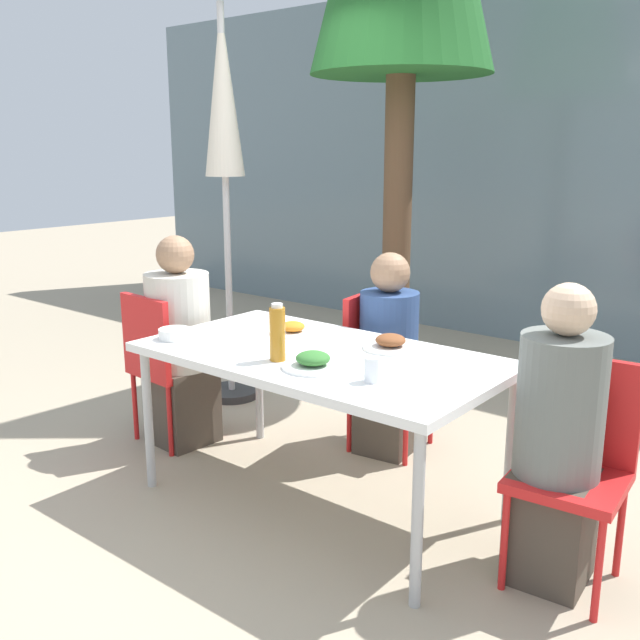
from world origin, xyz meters
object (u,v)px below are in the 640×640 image
object	(u,v)px
chair_left	(163,358)
drinking_cup	(373,370)
chair_right	(576,454)
salad_bowl	(175,334)
person_right	(557,445)
person_left	(180,348)
person_far	(388,359)
closed_umbrella	(224,128)
bottle	(277,333)
chair_far	(379,359)

from	to	relation	value
chair_left	drinking_cup	bearing A→B (deg)	-2.92
chair_right	salad_bowl	distance (m)	1.88
person_right	drinking_cup	size ratio (longest dim) A/B	11.81
person_left	chair_right	world-z (taller)	person_left
person_far	drinking_cup	bearing A→B (deg)	22.43
closed_umbrella	bottle	xyz separation A→B (m)	(1.34, -1.00, -0.90)
person_far	drinking_cup	xyz separation A→B (m)	(0.51, -0.89, 0.26)
closed_umbrella	bottle	size ratio (longest dim) A/B	9.87
chair_right	salad_bowl	xyz separation A→B (m)	(-1.81, -0.43, 0.26)
person_right	salad_bowl	world-z (taller)	person_right
salad_bowl	closed_umbrella	bearing A→B (deg)	124.14
chair_far	chair_right	bearing A→B (deg)	58.75
chair_left	drinking_cup	xyz separation A→B (m)	(1.55, -0.20, 0.29)
person_far	closed_umbrella	world-z (taller)	closed_umbrella
closed_umbrella	bottle	bearing A→B (deg)	-36.73
person_left	closed_umbrella	xyz separation A→B (m)	(-0.33, 0.70, 1.21)
chair_left	chair_far	bearing A→B (deg)	42.04
person_right	bottle	size ratio (longest dim) A/B	4.65
person_right	salad_bowl	xyz separation A→B (m)	(-1.76, -0.34, 0.21)
bottle	chair_far	bearing A→B (deg)	96.77
closed_umbrella	person_right	bearing A→B (deg)	-15.82
chair_left	drinking_cup	size ratio (longest dim) A/B	8.69
person_right	chair_far	size ratio (longest dim) A/B	1.36
chair_right	salad_bowl	bearing A→B (deg)	8.75
chair_right	bottle	size ratio (longest dim) A/B	3.42
chair_left	person_left	size ratio (longest dim) A/B	0.73
person_right	drinking_cup	bearing A→B (deg)	18.54
chair_left	person_right	xyz separation A→B (m)	(2.20, 0.08, 0.05)
chair_left	salad_bowl	bearing A→B (deg)	-26.84
chair_right	chair_far	size ratio (longest dim) A/B	1.00
person_left	drinking_cup	size ratio (longest dim) A/B	11.89
bottle	salad_bowl	size ratio (longest dim) A/B	1.67
person_far	bottle	world-z (taller)	person_far
chair_left	person_left	distance (m)	0.11
person_left	drinking_cup	world-z (taller)	person_left
chair_left	drinking_cup	world-z (taller)	chair_left
person_far	chair_far	bearing A→B (deg)	-121.92
bottle	chair_right	bearing A→B (deg)	17.87
bottle	salad_bowl	bearing A→B (deg)	-175.74
chair_far	person_far	xyz separation A→B (m)	(0.09, -0.04, 0.02)
chair_far	salad_bowl	size ratio (longest dim) A/B	5.71
chair_right	chair_far	world-z (taller)	same
person_far	closed_umbrella	size ratio (longest dim) A/B	0.45
chair_left	person_far	world-z (taller)	person_far
person_far	salad_bowl	bearing A→B (deg)	-39.57
salad_bowl	bottle	bearing A→B (deg)	4.26
person_right	closed_umbrella	xyz separation A→B (m)	(-2.47, 0.70, 1.21)
bottle	salad_bowl	world-z (taller)	bottle
chair_right	closed_umbrella	distance (m)	2.88
person_right	chair_far	distance (m)	1.41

